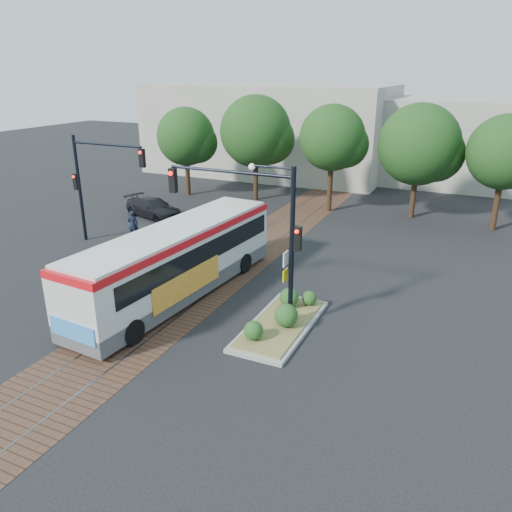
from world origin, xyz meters
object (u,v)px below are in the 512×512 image
(traffic_island, at_px, (282,318))
(signal_pole_left, at_px, (94,176))
(city_bus, at_px, (178,258))
(parked_car, at_px, (153,208))
(officer, at_px, (133,224))
(signal_pole_main, at_px, (261,219))

(traffic_island, height_order, signal_pole_left, signal_pole_left)
(city_bus, relative_size, signal_pole_left, 1.96)
(signal_pole_left, bearing_deg, city_bus, -27.13)
(traffic_island, distance_m, signal_pole_left, 14.50)
(parked_car, bearing_deg, signal_pole_left, -160.38)
(officer, bearing_deg, parked_car, -107.75)
(city_bus, distance_m, parked_car, 12.85)
(officer, xyz_separation_m, parked_car, (-1.53, 4.12, -0.17))
(officer, bearing_deg, traffic_island, 113.92)
(signal_pole_left, relative_size, parked_car, 1.35)
(signal_pole_main, bearing_deg, signal_pole_left, 158.55)
(signal_pole_left, distance_m, parked_car, 6.45)
(city_bus, xyz_separation_m, parked_car, (-8.37, 9.70, -1.08))
(officer, bearing_deg, city_bus, 102.64)
(officer, relative_size, parked_car, 0.37)
(officer, bearing_deg, signal_pole_main, 112.26)
(city_bus, distance_m, traffic_island, 5.40)
(signal_pole_main, bearing_deg, city_bus, 170.67)
(officer, height_order, parked_car, officer)
(signal_pole_main, xyz_separation_m, parked_car, (-12.56, 10.39, -3.51))
(city_bus, height_order, parked_car, city_bus)
(traffic_island, bearing_deg, signal_pole_left, 159.64)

